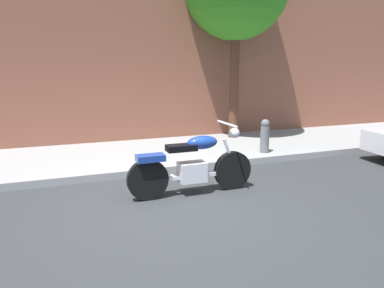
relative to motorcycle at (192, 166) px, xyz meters
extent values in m
plane|color=#303335|center=(-0.48, -0.40, -0.48)|extent=(60.00, 60.00, 0.00)
cube|color=#959595|center=(-0.48, 2.66, -0.41)|extent=(22.57, 2.89, 0.14)
cylinder|color=black|center=(0.74, -0.01, -0.15)|extent=(0.66, 0.11, 0.66)
cylinder|color=black|center=(-0.74, -0.01, -0.15)|extent=(0.66, 0.11, 0.66)
cube|color=silver|center=(0.00, -0.01, -0.10)|extent=(0.44, 0.28, 0.32)
cube|color=silver|center=(0.00, -0.01, -0.17)|extent=(1.33, 0.08, 0.06)
ellipsoid|color=navy|center=(0.18, -0.01, 0.38)|extent=(0.52, 0.26, 0.22)
cube|color=black|center=(-0.18, -0.01, 0.32)|extent=(0.48, 0.24, 0.10)
cube|color=navy|center=(-0.69, -0.01, 0.20)|extent=(0.44, 0.24, 0.10)
cylinder|color=silver|center=(0.68, -0.01, 0.13)|extent=(0.27, 0.05, 0.58)
cylinder|color=silver|center=(0.62, -0.01, 0.66)|extent=(0.04, 0.70, 0.04)
sphere|color=silver|center=(0.76, -0.01, 0.50)|extent=(0.17, 0.17, 0.17)
cylinder|color=silver|center=(-0.25, 0.15, -0.20)|extent=(0.80, 0.09, 0.09)
cylinder|color=brown|center=(2.56, 3.54, 1.19)|extent=(0.25, 0.25, 3.34)
cylinder|color=slate|center=(2.38, 1.61, -0.10)|extent=(0.20, 0.20, 0.75)
sphere|color=slate|center=(2.38, 1.61, 0.33)|extent=(0.19, 0.19, 0.19)
camera|label=1|loc=(-2.00, -5.29, 1.58)|focal=33.71mm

